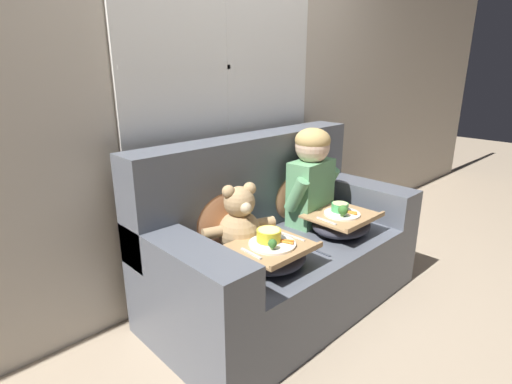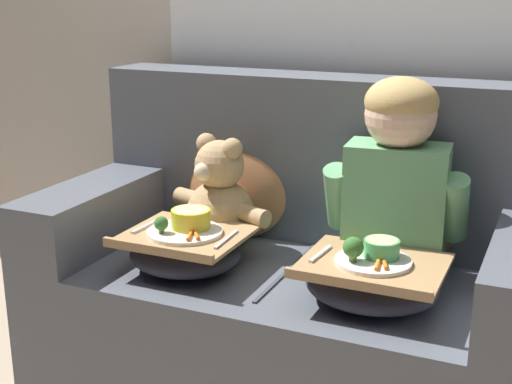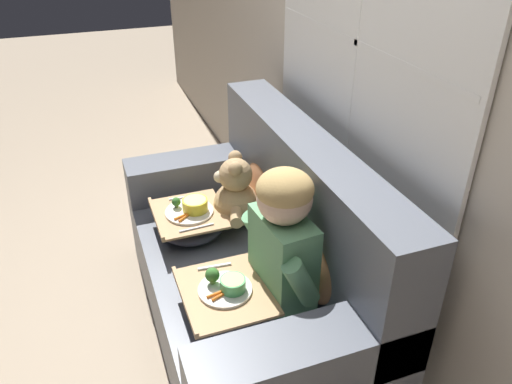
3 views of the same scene
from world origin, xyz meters
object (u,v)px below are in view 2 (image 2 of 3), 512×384
throw_pillow_behind_child (406,200)px  lap_tray_teddy (185,248)px  teddy_bear (219,200)px  couch (301,278)px  lap_tray_child (372,281)px  throw_pillow_behind_teddy (239,180)px  child_figure (398,169)px

throw_pillow_behind_child → lap_tray_teddy: 0.74m
teddy_bear → lap_tray_teddy: 0.26m
couch → teddy_bear: size_ratio=3.97×
lap_tray_child → couch: bearing=141.2°
couch → throw_pillow_behind_teddy: couch is taller
teddy_bear → lap_tray_child: bearing=-21.6°
couch → lap_tray_child: bearing=-38.8°
throw_pillow_behind_child → teddy_bear: (-0.61, -0.16, -0.03)m
lap_tray_child → teddy_bear: bearing=158.4°
couch → throw_pillow_behind_teddy: size_ratio=3.80×
throw_pillow_behind_child → child_figure: size_ratio=0.69×
throw_pillow_behind_teddy → lap_tray_teddy: throw_pillow_behind_teddy is taller
throw_pillow_behind_child → throw_pillow_behind_teddy: bearing=-180.0°
couch → throw_pillow_behind_child: size_ratio=3.88×
child_figure → teddy_bear: bearing=-179.6°
child_figure → throw_pillow_behind_teddy: bearing=165.5°
child_figure → lap_tray_child: (-0.00, -0.24, -0.27)m
throw_pillow_behind_teddy → teddy_bear: 0.16m
lap_tray_child → lap_tray_teddy: lap_tray_child is taller
lap_tray_child → lap_tray_teddy: bearing=179.9°
throw_pillow_behind_teddy → lap_tray_teddy: bearing=-90.0°
throw_pillow_behind_child → couch: bearing=-152.4°
teddy_bear → lap_tray_child: (0.61, -0.24, -0.10)m
throw_pillow_behind_teddy → lap_tray_child: size_ratio=1.09×
throw_pillow_behind_teddy → teddy_bear: (-0.00, -0.16, -0.03)m
teddy_bear → child_figure: bearing=0.4°
teddy_bear → lap_tray_child: teddy_bear is taller
couch → lap_tray_child: 0.41m
couch → teddy_bear: bearing=-179.4°
child_figure → teddy_bear: size_ratio=1.48×
couch → throw_pillow_behind_child: bearing=27.6°
child_figure → lap_tray_teddy: 0.71m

